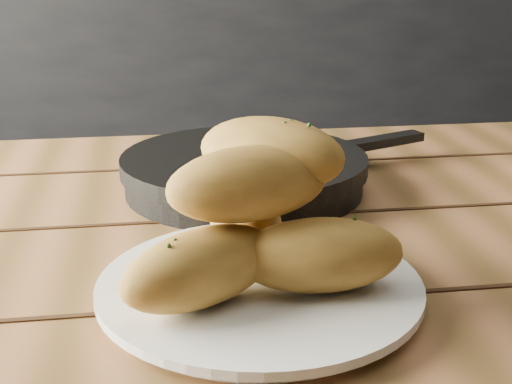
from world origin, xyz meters
The scene contains 5 objects.
counter centered at (0.00, 1.70, 0.45)m, with size 2.80×0.60×0.90m, color black.
table centered at (-0.65, -0.23, 0.66)m, with size 1.48×0.98×0.75m.
plate centered at (-0.68, -0.32, 0.76)m, with size 0.27×0.27×0.02m.
bread_rolls centered at (-0.68, -0.32, 0.82)m, with size 0.24×0.22×0.13m.
skillet centered at (-0.66, -0.03, 0.77)m, with size 0.42×0.30×0.05m.
Camera 1 is at (-0.77, -0.86, 1.03)m, focal length 50.00 mm.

